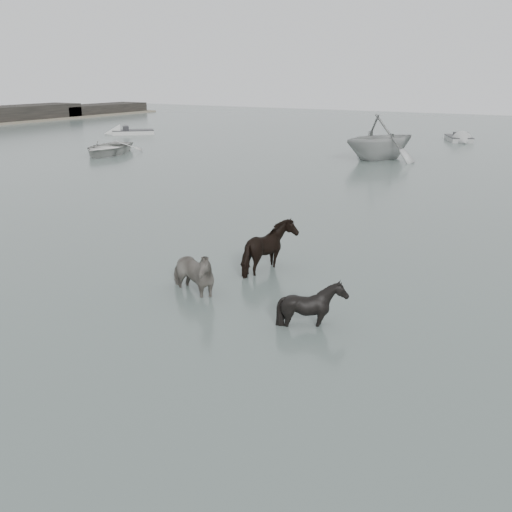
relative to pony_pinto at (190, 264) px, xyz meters
name	(u,v)px	position (x,y,z in m)	size (l,w,h in m)	color
ground	(256,300)	(1.61, 0.44, -0.77)	(140.00, 140.00, 0.00)	#4C5A54
pony_pinto	(190,264)	(0.00, 0.00, 0.00)	(0.83, 1.82, 1.54)	black
pony_dark	(271,244)	(0.89, 2.47, 0.03)	(1.58, 1.35, 1.59)	black
pony_black	(312,296)	(3.36, -0.17, -0.10)	(1.09, 1.22, 1.34)	black
rowboat_lead	(107,146)	(-20.03, 17.82, -0.24)	(3.64, 5.10, 1.06)	beige
rowboat_trail	(381,136)	(-3.42, 24.73, 0.70)	(4.80, 5.56, 2.93)	#A9ABA9
skiff_outer	(133,130)	(-27.39, 28.56, -0.39)	(4.99, 1.60, 0.75)	beige
skiff_mid	(459,136)	(-1.20, 37.78, -0.39)	(4.75, 1.60, 0.75)	#959795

